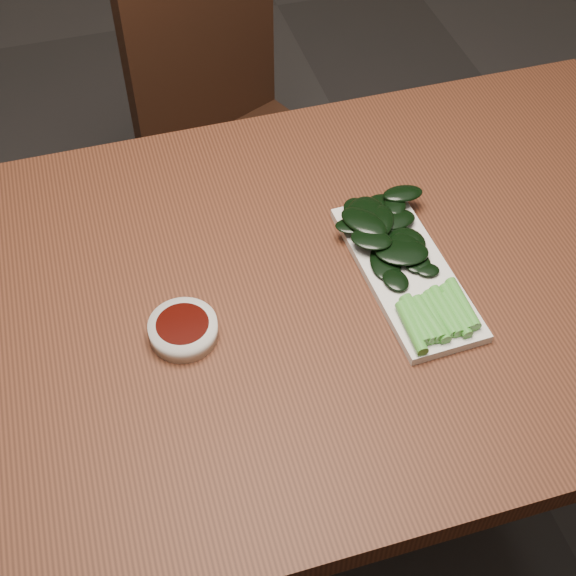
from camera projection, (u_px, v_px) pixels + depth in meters
The scene contains 6 objects.
ground at pixel (284, 515), 1.72m from camera, with size 6.00×6.00×0.00m, color #2D2B2B.
table at pixel (282, 320), 1.21m from camera, with size 1.40×0.80×0.75m.
chair_far at pixel (236, 137), 1.79m from camera, with size 0.50×0.50×0.89m.
sauce_bowl at pixel (183, 329), 1.09m from camera, with size 0.09×0.09×0.03m.
serving_plate at pixel (406, 272), 1.17m from camera, with size 0.13×0.31×0.01m.
gai_lan at pixel (398, 252), 1.17m from camera, with size 0.16×0.31×0.03m.
Camera 1 is at (-0.20, -0.72, 1.63)m, focal length 50.00 mm.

